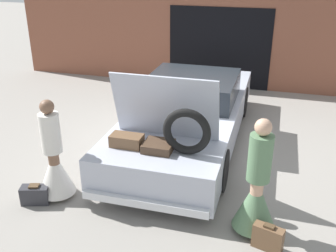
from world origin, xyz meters
name	(u,v)px	position (x,y,z in m)	size (l,w,h in m)	color
ground_plane	(188,141)	(0.00, 0.00, 0.00)	(40.00, 40.00, 0.00)	gray
garage_wall_back	(220,37)	(0.00, 3.76, 1.39)	(12.00, 0.14, 2.80)	brown
car	(188,114)	(0.00, 0.01, 0.59)	(2.01, 5.40, 1.87)	#B2B7C6
person_left	(54,164)	(-1.51, -2.48, 0.57)	(0.57, 0.57, 1.60)	brown
person_right	(256,193)	(1.51, -2.49, 0.60)	(0.58, 0.58, 1.66)	tan
suitcase_beside_left_person	(35,195)	(-1.73, -2.75, 0.14)	(0.46, 0.31, 0.31)	#2D2D33
suitcase_beside_right_person	(268,238)	(1.72, -2.82, 0.17)	(0.41, 0.25, 0.37)	brown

